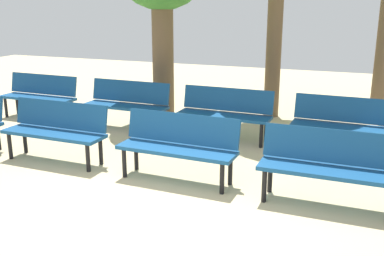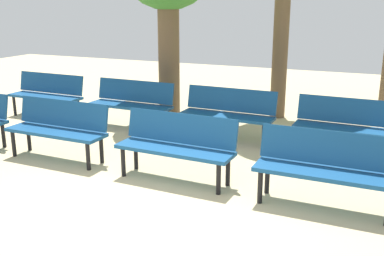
% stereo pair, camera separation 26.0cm
% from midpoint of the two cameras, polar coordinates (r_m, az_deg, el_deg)
% --- Properties ---
extents(ground_plane, '(24.36, 24.36, 0.00)m').
position_cam_midpoint_polar(ground_plane, '(4.94, -11.06, -12.73)').
color(ground_plane, '#CCB789').
extents(bench_r0_c1, '(1.61, 0.52, 0.87)m').
position_cam_midpoint_polar(bench_r0_c1, '(7.08, -17.61, 0.04)').
color(bench_r0_c1, navy).
rests_on(bench_r0_c1, ground_plane).
extents(bench_r0_c2, '(1.62, 0.54, 0.87)m').
position_cam_midpoint_polar(bench_r0_c2, '(6.03, -2.94, -1.90)').
color(bench_r0_c2, navy).
rests_on(bench_r0_c2, ground_plane).
extents(bench_r0_c3, '(1.61, 0.50, 0.87)m').
position_cam_midpoint_polar(bench_r0_c3, '(5.50, 15.50, -4.26)').
color(bench_r0_c3, navy).
rests_on(bench_r0_c3, ground_plane).
extents(bench_r1_c0, '(1.61, 0.53, 0.87)m').
position_cam_midpoint_polar(bench_r1_c0, '(9.75, -19.21, 4.08)').
color(bench_r1_c0, navy).
rests_on(bench_r1_c0, ground_plane).
extents(bench_r1_c1, '(1.61, 0.52, 0.87)m').
position_cam_midpoint_polar(bench_r1_c1, '(8.58, -8.94, 3.27)').
color(bench_r1_c1, navy).
rests_on(bench_r1_c1, ground_plane).
extents(bench_r1_c2, '(1.61, 0.52, 0.87)m').
position_cam_midpoint_polar(bench_r1_c2, '(7.80, 3.22, 2.19)').
color(bench_r1_c2, navy).
rests_on(bench_r1_c2, ground_plane).
extents(bench_r1_c3, '(1.61, 0.53, 0.87)m').
position_cam_midpoint_polar(bench_r1_c3, '(7.42, 17.62, 0.73)').
color(bench_r1_c3, navy).
rests_on(bench_r1_c3, ground_plane).
extents(tree_3, '(0.31, 0.31, 2.41)m').
position_cam_midpoint_polar(tree_3, '(9.62, 22.03, 7.91)').
color(tree_3, brown).
rests_on(tree_3, ground_plane).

